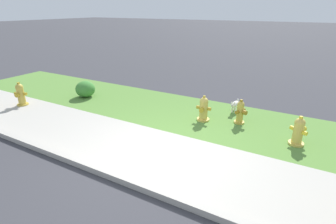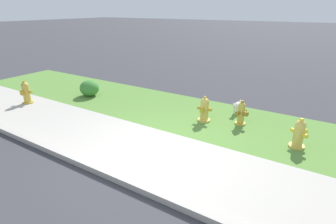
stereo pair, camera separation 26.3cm
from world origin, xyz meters
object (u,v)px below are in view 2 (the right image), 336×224
Objects in this scene: small_white_dog at (237,106)px; fire_hydrant_far_end at (204,109)px; fire_hydrant_at_driveway at (241,113)px; shrub_bush_far_verge at (89,88)px; fire_hydrant_mid_block at (26,93)px; fire_hydrant_across_street at (299,134)px.

fire_hydrant_far_end is at bearing -25.72° from small_white_dog.
small_white_dog is (-0.34, 0.70, -0.08)m from fire_hydrant_at_driveway.
fire_hydrant_far_end reaches higher than shrub_bush_far_verge.
fire_hydrant_mid_block reaches higher than fire_hydrant_at_driveway.
fire_hydrant_across_street is 1.04× the size of fire_hydrant_at_driveway.
fire_hydrant_at_driveway is (-1.42, 0.52, -0.01)m from fire_hydrant_across_street.
fire_hydrant_mid_block is 1.12× the size of fire_hydrant_at_driveway.
shrub_bush_far_verge is (-6.60, 0.13, -0.05)m from fire_hydrant_across_street.
shrub_bush_far_verge is (1.11, 1.59, -0.08)m from fire_hydrant_mid_block.
fire_hydrant_at_driveway is at bearing -165.24° from fire_hydrant_far_end.
small_white_dog is at bearing -134.22° from fire_hydrant_at_driveway.
shrub_bush_far_verge reaches higher than small_white_dog.
fire_hydrant_mid_block is 7.84m from fire_hydrant_across_street.
fire_hydrant_at_driveway reaches higher than shrub_bush_far_verge.
fire_hydrant_mid_block is at bearing -124.85° from shrub_bush_far_verge.
fire_hydrant_far_end is (5.38, 1.69, -0.02)m from fire_hydrant_mid_block.
fire_hydrant_across_street reaches higher than shrub_bush_far_verge.
fire_hydrant_at_driveway is 0.78m from small_white_dog.
fire_hydrant_mid_block reaches higher than small_white_dog.
shrub_bush_far_verge is (-5.18, -0.39, -0.04)m from fire_hydrant_at_driveway.
fire_hydrant_at_driveway is 5.19m from shrub_bush_far_verge.
small_white_dog is at bearing -123.04° from fire_hydrant_far_end.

